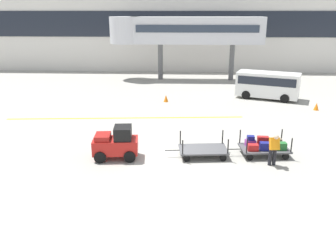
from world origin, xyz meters
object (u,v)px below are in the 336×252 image
at_px(baggage_tug, 116,143).
at_px(baggage_cart_middle, 264,146).
at_px(shuttle_van, 268,83).
at_px(baggage_handler, 274,148).
at_px(safety_cone_near, 166,98).
at_px(safety_cone_far, 316,106).
at_px(baggage_cart_lead, 203,150).

xyz_separation_m(baggage_tug, baggage_cart_middle, (7.12, 0.68, -0.27)).
bearing_deg(shuttle_van, baggage_handler, -101.34).
bearing_deg(safety_cone_near, shuttle_van, 10.25).
height_order(shuttle_van, safety_cone_far, shuttle_van).
relative_size(baggage_cart_lead, baggage_handler, 1.96).
height_order(baggage_cart_middle, shuttle_van, shuttle_van).
xyz_separation_m(shuttle_van, safety_cone_near, (-8.08, -1.46, -0.96)).
xyz_separation_m(shuttle_van, safety_cone_far, (2.76, -3.36, -0.96)).
bearing_deg(safety_cone_near, baggage_cart_middle, -62.66).
bearing_deg(safety_cone_near, baggage_cart_lead, -77.47).
distance_m(baggage_handler, safety_cone_near, 12.78).
relative_size(baggage_cart_lead, shuttle_van, 0.59).
bearing_deg(baggage_cart_lead, shuttle_van, 64.63).
bearing_deg(baggage_cart_middle, baggage_cart_lead, -174.66).
distance_m(baggage_cart_lead, safety_cone_near, 10.86).
bearing_deg(baggage_cart_middle, safety_cone_near, 117.34).
distance_m(baggage_tug, safety_cone_far, 15.57).
relative_size(shuttle_van, safety_cone_near, 9.39).
distance_m(baggage_cart_middle, safety_cone_far, 10.06).
relative_size(baggage_cart_middle, safety_cone_near, 5.56).
distance_m(baggage_handler, safety_cone_far, 11.04).
height_order(baggage_cart_lead, safety_cone_far, baggage_cart_lead).
bearing_deg(safety_cone_far, shuttle_van, 129.40).
xyz_separation_m(baggage_tug, safety_cone_near, (1.78, 11.00, -0.48)).
bearing_deg(safety_cone_near, baggage_tug, -99.20).
height_order(baggage_handler, shuttle_van, shuttle_van).
bearing_deg(baggage_handler, shuttle_van, 78.66).
bearing_deg(baggage_handler, baggage_cart_middle, 96.21).
height_order(baggage_cart_lead, baggage_cart_middle, same).
distance_m(safety_cone_near, safety_cone_far, 11.00).
bearing_deg(baggage_cart_lead, baggage_handler, -16.62).
bearing_deg(baggage_cart_middle, baggage_tug, -174.57).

